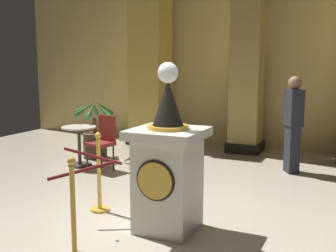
{
  "coord_description": "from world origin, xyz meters",
  "views": [
    {
      "loc": [
        2.15,
        -4.03,
        1.88
      ],
      "look_at": [
        0.26,
        0.05,
        1.19
      ],
      "focal_mm": 44.49,
      "sensor_mm": 36.0,
      "label": 1
    }
  ],
  "objects_px": {
    "pedestal_clock": "(168,167)",
    "cafe_chair_red": "(103,138)",
    "potted_palm_left": "(95,138)",
    "cafe_table": "(79,141)",
    "stanchion_far": "(74,225)",
    "stanchion_near": "(99,184)",
    "bystander_guest": "(293,122)"
  },
  "relations": [
    {
      "from": "pedestal_clock",
      "to": "potted_palm_left",
      "type": "bearing_deg",
      "value": 136.71
    },
    {
      "from": "cafe_table",
      "to": "bystander_guest",
      "type": "bearing_deg",
      "value": 17.88
    },
    {
      "from": "stanchion_near",
      "to": "bystander_guest",
      "type": "height_order",
      "value": "bystander_guest"
    },
    {
      "from": "bystander_guest",
      "to": "stanchion_far",
      "type": "bearing_deg",
      "value": -108.44
    },
    {
      "from": "pedestal_clock",
      "to": "bystander_guest",
      "type": "bearing_deg",
      "value": 74.17
    },
    {
      "from": "stanchion_far",
      "to": "potted_palm_left",
      "type": "height_order",
      "value": "potted_palm_left"
    },
    {
      "from": "bystander_guest",
      "to": "cafe_table",
      "type": "xyz_separation_m",
      "value": [
        -3.58,
        -1.15,
        -0.41
      ]
    },
    {
      "from": "pedestal_clock",
      "to": "stanchion_far",
      "type": "height_order",
      "value": "pedestal_clock"
    },
    {
      "from": "potted_palm_left",
      "to": "stanchion_far",
      "type": "bearing_deg",
      "value": -57.98
    },
    {
      "from": "pedestal_clock",
      "to": "cafe_table",
      "type": "relative_size",
      "value": 2.59
    },
    {
      "from": "bystander_guest",
      "to": "cafe_table",
      "type": "bearing_deg",
      "value": -162.12
    },
    {
      "from": "stanchion_near",
      "to": "bystander_guest",
      "type": "bearing_deg",
      "value": 56.74
    },
    {
      "from": "cafe_table",
      "to": "stanchion_near",
      "type": "bearing_deg",
      "value": -47.53
    },
    {
      "from": "stanchion_near",
      "to": "cafe_chair_red",
      "type": "relative_size",
      "value": 1.06
    },
    {
      "from": "pedestal_clock",
      "to": "stanchion_near",
      "type": "relative_size",
      "value": 1.85
    },
    {
      "from": "potted_palm_left",
      "to": "bystander_guest",
      "type": "distance_m",
      "value": 3.76
    },
    {
      "from": "cafe_table",
      "to": "cafe_chair_red",
      "type": "bearing_deg",
      "value": -7.72
    },
    {
      "from": "pedestal_clock",
      "to": "stanchion_near",
      "type": "height_order",
      "value": "pedestal_clock"
    },
    {
      "from": "pedestal_clock",
      "to": "cafe_table",
      "type": "distance_m",
      "value": 3.35
    },
    {
      "from": "pedestal_clock",
      "to": "cafe_table",
      "type": "xyz_separation_m",
      "value": [
        -2.69,
        1.98,
        -0.26
      ]
    },
    {
      "from": "pedestal_clock",
      "to": "stanchion_near",
      "type": "distance_m",
      "value": 1.13
    },
    {
      "from": "stanchion_far",
      "to": "cafe_chair_red",
      "type": "distance_m",
      "value": 3.37
    },
    {
      "from": "stanchion_far",
      "to": "cafe_table",
      "type": "bearing_deg",
      "value": 125.85
    },
    {
      "from": "stanchion_near",
      "to": "stanchion_far",
      "type": "bearing_deg",
      "value": -66.22
    },
    {
      "from": "pedestal_clock",
      "to": "cafe_chair_red",
      "type": "bearing_deg",
      "value": 138.02
    },
    {
      "from": "stanchion_near",
      "to": "bystander_guest",
      "type": "distance_m",
      "value": 3.57
    },
    {
      "from": "potted_palm_left",
      "to": "stanchion_near",
      "type": "bearing_deg",
      "value": -54.34
    },
    {
      "from": "bystander_guest",
      "to": "potted_palm_left",
      "type": "bearing_deg",
      "value": -172.47
    },
    {
      "from": "cafe_chair_red",
      "to": "potted_palm_left",
      "type": "bearing_deg",
      "value": 133.03
    },
    {
      "from": "stanchion_near",
      "to": "cafe_chair_red",
      "type": "bearing_deg",
      "value": 121.97
    },
    {
      "from": "potted_palm_left",
      "to": "cafe_chair_red",
      "type": "bearing_deg",
      "value": -46.97
    },
    {
      "from": "pedestal_clock",
      "to": "stanchion_near",
      "type": "bearing_deg",
      "value": 169.84
    }
  ]
}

